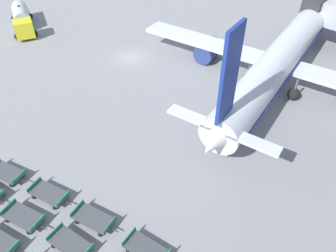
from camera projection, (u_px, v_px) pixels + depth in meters
ground_plane at (130, 58)px, 42.71m from camera, size 500.00×500.00×0.00m
airplane at (283, 56)px, 36.74m from camera, size 35.12×37.53×12.66m
fuel_tanker_primary at (22, 19)px, 48.72m from camera, size 9.11×7.23×3.00m
baggage_dolly_row_mid_a_col_b at (24, 217)px, 24.19m from camera, size 3.84×1.88×0.92m
baggage_dolly_row_mid_a_col_c at (71, 244)px, 22.57m from camera, size 3.79×1.67×0.92m
baggage_dolly_row_mid_b_col_a at (7, 173)px, 27.39m from camera, size 3.85×1.90×0.92m
baggage_dolly_row_mid_b_col_b at (49, 194)px, 25.78m from camera, size 3.84×1.87×0.92m
baggage_dolly_row_mid_b_col_c at (93, 219)px, 24.08m from camera, size 3.83×1.83×0.92m
baggage_dolly_row_mid_b_col_d at (146, 249)px, 22.28m from camera, size 3.78×1.66×0.92m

